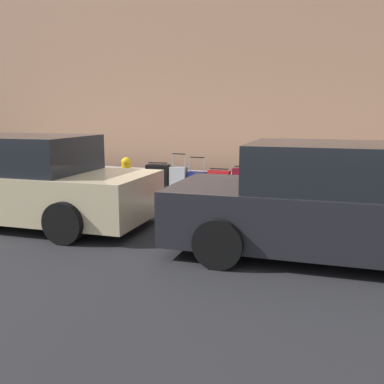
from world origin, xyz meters
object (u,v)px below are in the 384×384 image
(suitcase_silver_0, at_px, (337,189))
(fire_hydrant, at_px, (126,175))
(suitcase_black_1, at_px, (311,191))
(suitcase_teal_3, at_px, (264,189))
(bollard_post, at_px, (97,172))
(parked_car_charcoal_0, at_px, (337,204))
(parked_car_beige_1, at_px, (20,182))
(suitcase_maroon_4, at_px, (242,185))
(suitcase_red_5, at_px, (219,186))
(suitcase_silver_7, at_px, (179,182))
(suitcase_navy_6, at_px, (197,185))
(suitcase_black_8, at_px, (158,181))
(suitcase_olive_2, at_px, (287,190))

(suitcase_silver_0, xyz_separation_m, fire_hydrant, (4.43, 0.02, 0.05))
(suitcase_black_1, bearing_deg, suitcase_teal_3, -6.75)
(suitcase_black_1, relative_size, suitcase_teal_3, 1.09)
(suitcase_black_1, distance_m, fire_hydrant, 3.97)
(suitcase_black_1, relative_size, bollard_post, 1.04)
(parked_car_charcoal_0, xyz_separation_m, parked_car_beige_1, (5.29, 0.00, 0.00))
(suitcase_maroon_4, bearing_deg, suitcase_silver_0, 178.81)
(suitcase_red_5, bearing_deg, suitcase_silver_7, 2.55)
(suitcase_maroon_4, height_order, parked_car_beige_1, parked_car_beige_1)
(bollard_post, bearing_deg, suitcase_red_5, -176.97)
(suitcase_navy_6, xyz_separation_m, suitcase_black_8, (0.87, 0.04, 0.06))
(suitcase_red_5, xyz_separation_m, fire_hydrant, (2.14, -0.00, 0.12))
(suitcase_navy_6, xyz_separation_m, parked_car_charcoal_0, (-2.85, 2.40, 0.29))
(bollard_post, bearing_deg, fire_hydrant, -166.98)
(fire_hydrant, height_order, parked_car_charcoal_0, parked_car_charcoal_0)
(suitcase_black_8, relative_size, parked_car_charcoal_0, 0.16)
(suitcase_olive_2, bearing_deg, suitcase_silver_0, -175.00)
(fire_hydrant, xyz_separation_m, parked_car_charcoal_0, (-4.53, 2.44, 0.16))
(suitcase_black_1, bearing_deg, bollard_post, 0.88)
(suitcase_olive_2, bearing_deg, bollard_post, 1.25)
(suitcase_navy_6, bearing_deg, suitcase_silver_7, 0.61)
(suitcase_silver_0, relative_size, suitcase_maroon_4, 1.32)
(fire_hydrant, distance_m, parked_car_beige_1, 2.56)
(suitcase_olive_2, bearing_deg, parked_car_charcoal_0, 113.11)
(parked_car_beige_1, bearing_deg, suitcase_silver_7, -130.24)
(suitcase_olive_2, distance_m, bollard_post, 4.17)
(suitcase_teal_3, distance_m, suitcase_navy_6, 1.38)
(suitcase_silver_7, relative_size, parked_car_beige_1, 0.20)
(suitcase_navy_6, xyz_separation_m, suitcase_silver_7, (0.41, 0.00, 0.04))
(parked_car_charcoal_0, bearing_deg, parked_car_beige_1, 0.00)
(suitcase_navy_6, bearing_deg, bollard_post, 2.78)
(bollard_post, bearing_deg, suitcase_teal_3, -177.25)
(suitcase_teal_3, distance_m, fire_hydrant, 3.06)
(suitcase_teal_3, bearing_deg, suitcase_maroon_4, -3.85)
(suitcase_silver_7, distance_m, bollard_post, 1.93)
(suitcase_silver_0, height_order, suitcase_red_5, suitcase_silver_0)
(suitcase_maroon_4, xyz_separation_m, suitcase_navy_6, (0.93, 0.10, -0.05))
(suitcase_teal_3, xyz_separation_m, suitcase_navy_6, (1.38, 0.06, -0.00))
(suitcase_olive_2, height_order, bollard_post, bollard_post)
(suitcase_navy_6, relative_size, parked_car_beige_1, 0.19)
(suitcase_red_5, relative_size, parked_car_charcoal_0, 0.15)
(suitcase_teal_3, height_order, parked_car_charcoal_0, parked_car_charcoal_0)
(suitcase_red_5, bearing_deg, suitcase_olive_2, 177.64)
(suitcase_red_5, bearing_deg, suitcase_navy_6, 4.26)
(suitcase_silver_7, distance_m, parked_car_beige_1, 3.15)
(suitcase_red_5, relative_size, fire_hydrant, 0.83)
(suitcase_maroon_4, bearing_deg, suitcase_olive_2, 172.64)
(suitcase_black_1, distance_m, suitcase_red_5, 1.83)
(suitcase_red_5, bearing_deg, suitcase_black_8, 3.13)
(suitcase_olive_2, relative_size, bollard_post, 0.89)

